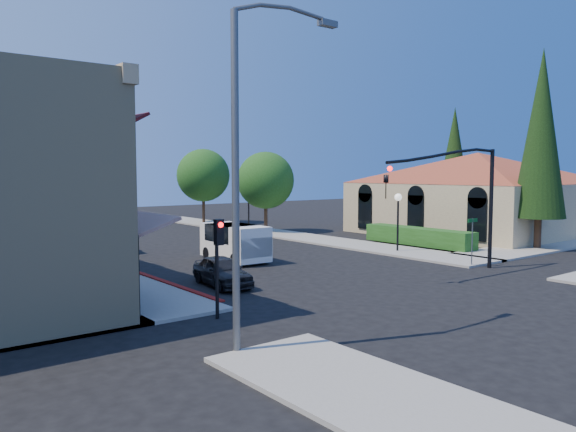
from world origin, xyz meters
TOP-DOWN VIEW (x-y plane):
  - ground at (0.00, 0.00)m, footprint 120.00×120.00m
  - sidewalk_left at (-8.75, 27.00)m, footprint 3.50×50.00m
  - sidewalk_right at (8.75, 27.00)m, footprint 3.50×50.00m
  - curb_red_strip at (-6.90, 8.00)m, footprint 0.25×10.00m
  - mission_building at (21.99, 11.50)m, footprint 30.12×30.12m
  - hedge at (11.70, 9.00)m, footprint 1.40×8.00m
  - conifer_near at (16.50, 3.50)m, footprint 3.20×3.20m
  - conifer_far at (28.00, 18.00)m, footprint 3.20×3.20m
  - street_tree_a at (8.80, 22.00)m, footprint 4.56×4.56m
  - street_tree_b at (8.80, 32.00)m, footprint 4.94×4.94m
  - signal_mast_arm at (5.86, 1.50)m, footprint 8.01×0.39m
  - secondary_signal at (-8.00, 1.41)m, footprint 0.28×0.42m
  - cobra_streetlight at (-9.15, -2.00)m, footprint 3.60×0.25m
  - street_name_sign at (7.50, 2.20)m, footprint 0.80×0.06m
  - lamppost_left_near at (-8.50, 8.00)m, footprint 0.44×0.44m
  - lamppost_left_far at (-8.50, 22.00)m, footprint 0.44×0.44m
  - lamppost_right_near at (8.50, 8.00)m, footprint 0.44×0.44m
  - lamppost_right_far at (8.50, 24.00)m, footprint 0.44×0.44m
  - white_van at (-1.00, 11.28)m, footprint 2.15×4.57m
  - parked_car_a at (-5.06, 6.00)m, footprint 2.01×3.94m
  - parked_car_b at (-4.80, 18.89)m, footprint 1.44×3.94m
  - parked_car_c at (-4.80, 21.23)m, footprint 2.36×4.75m
  - parked_car_d at (-6.20, 32.00)m, footprint 2.84×5.14m

SIDE VIEW (x-z plane):
  - ground at x=0.00m, z-range 0.00..0.00m
  - curb_red_strip at x=-6.90m, z-range -0.03..0.03m
  - hedge at x=11.70m, z-range -0.55..0.55m
  - sidewalk_left at x=-8.75m, z-range 0.00..0.12m
  - sidewalk_right at x=8.75m, z-range 0.00..0.12m
  - parked_car_a at x=-5.06m, z-range 0.00..1.29m
  - parked_car_b at x=-4.80m, z-range 0.00..1.29m
  - parked_car_c at x=-4.80m, z-range 0.00..1.33m
  - parked_car_d at x=-6.20m, z-range 0.00..1.36m
  - white_van at x=-1.00m, z-range 0.16..2.15m
  - street_name_sign at x=7.50m, z-range 0.45..2.95m
  - secondary_signal at x=-8.00m, z-range 0.66..3.98m
  - lamppost_left_near at x=-8.50m, z-range 0.95..4.52m
  - lamppost_left_far at x=-8.50m, z-range 0.95..4.52m
  - lamppost_right_near at x=8.50m, z-range 0.95..4.52m
  - lamppost_right_far at x=8.50m, z-range 0.95..4.52m
  - mission_building at x=21.99m, z-range 0.55..6.95m
  - signal_mast_arm at x=5.86m, z-range 1.09..7.09m
  - street_tree_a at x=8.80m, z-range 0.95..7.43m
  - street_tree_b at x=8.80m, z-range 1.03..8.05m
  - cobra_streetlight at x=-9.15m, z-range 0.61..9.92m
  - conifer_far at x=28.00m, z-range 0.86..11.86m
  - conifer_near at x=16.50m, z-range 0.98..13.48m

